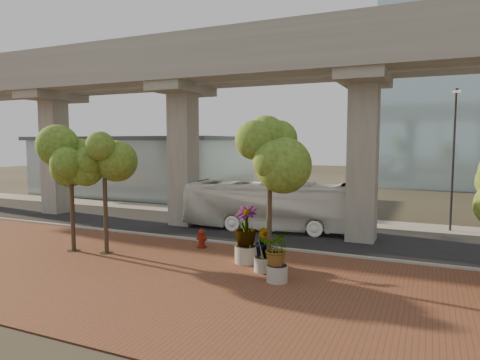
% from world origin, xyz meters
% --- Properties ---
extents(ground, '(160.00, 160.00, 0.00)m').
position_xyz_m(ground, '(0.00, 0.00, 0.00)').
color(ground, '#322F24').
rests_on(ground, ground).
extents(brick_plaza, '(70.00, 13.00, 0.06)m').
position_xyz_m(brick_plaza, '(0.00, -8.00, 0.03)').
color(brick_plaza, brown).
rests_on(brick_plaza, ground).
extents(asphalt_road, '(90.00, 8.00, 0.04)m').
position_xyz_m(asphalt_road, '(0.00, 2.00, 0.02)').
color(asphalt_road, black).
rests_on(asphalt_road, ground).
extents(curb_strip, '(70.00, 0.25, 0.16)m').
position_xyz_m(curb_strip, '(0.00, -2.00, 0.08)').
color(curb_strip, '#9D9B92').
rests_on(curb_strip, ground).
extents(far_sidewalk, '(90.00, 3.00, 0.06)m').
position_xyz_m(far_sidewalk, '(0.00, 7.50, 0.03)').
color(far_sidewalk, '#9D9B92').
rests_on(far_sidewalk, ground).
extents(transit_viaduct, '(72.00, 5.60, 12.40)m').
position_xyz_m(transit_viaduct, '(0.00, 2.00, 7.29)').
color(transit_viaduct, '#9C988D').
rests_on(transit_viaduct, ground).
extents(station_pavilion, '(23.00, 13.00, 6.30)m').
position_xyz_m(station_pavilion, '(-20.00, 16.00, 3.22)').
color(station_pavilion, '#A2B5B9').
rests_on(station_pavilion, ground).
extents(transit_bus, '(11.75, 3.80, 3.22)m').
position_xyz_m(transit_bus, '(0.18, 2.66, 1.61)').
color(transit_bus, white).
rests_on(transit_bus, ground).
extents(fire_hydrant, '(0.53, 0.48, 1.06)m').
position_xyz_m(fire_hydrant, '(-1.57, -3.39, 0.57)').
color(fire_hydrant, maroon).
rests_on(fire_hydrant, ground).
extents(planter_front, '(1.92, 1.92, 2.12)m').
position_xyz_m(planter_front, '(4.00, -7.06, 1.34)').
color(planter_front, gray).
rests_on(planter_front, ground).
extents(planter_right, '(2.52, 2.52, 2.70)m').
position_xyz_m(planter_right, '(1.75, -5.08, 1.69)').
color(planter_right, '#9E9B8F').
rests_on(planter_right, ground).
extents(planter_left, '(1.85, 1.85, 2.04)m').
position_xyz_m(planter_left, '(3.00, -6.01, 1.30)').
color(planter_left, gray).
rests_on(planter_left, ground).
extents(street_tree_far_west, '(3.60, 3.60, 6.41)m').
position_xyz_m(street_tree_far_west, '(-7.38, -6.71, 4.81)').
color(street_tree_far_west, '#443527').
rests_on(street_tree_far_west, ground).
extents(street_tree_near_west, '(3.34, 3.34, 6.39)m').
position_xyz_m(street_tree_near_west, '(-5.50, -6.36, 4.90)').
color(street_tree_near_west, '#443527').
rests_on(street_tree_near_west, ground).
extents(street_tree_near_east, '(3.68, 3.68, 6.81)m').
position_xyz_m(street_tree_near_east, '(3.30, -6.13, 5.17)').
color(street_tree_near_east, '#443527').
rests_on(street_tree_near_east, ground).
extents(streetlamp_west, '(0.38, 1.10, 7.61)m').
position_xyz_m(streetlamp_west, '(-7.98, 7.33, 4.44)').
color(streetlamp_west, '#2A2A2F').
rests_on(streetlamp_west, ground).
extents(streetlamp_east, '(0.44, 1.30, 8.94)m').
position_xyz_m(streetlamp_east, '(10.85, 6.96, 5.22)').
color(streetlamp_east, '#2D2C31').
rests_on(streetlamp_east, ground).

